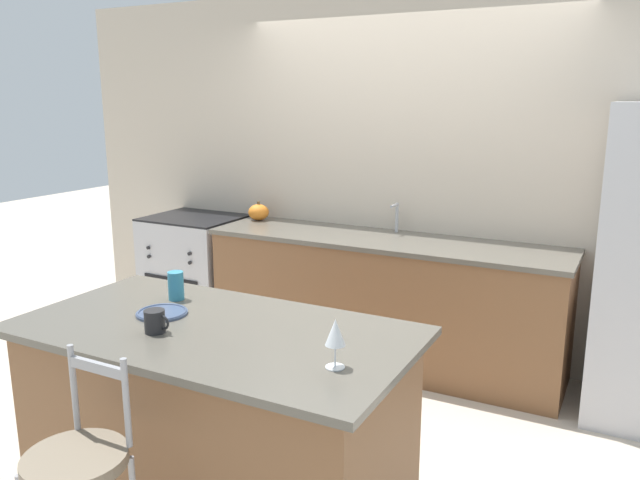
{
  "coord_description": "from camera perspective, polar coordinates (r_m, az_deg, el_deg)",
  "views": [
    {
      "loc": [
        1.59,
        -3.68,
        1.92
      ],
      "look_at": [
        -0.01,
        -0.59,
        1.12
      ],
      "focal_mm": 35.0,
      "sensor_mm": 36.0,
      "label": 1
    }
  ],
  "objects": [
    {
      "name": "ground_plane",
      "position": [
        4.44,
        3.8,
        -12.67
      ],
      "size": [
        18.0,
        18.0,
        0.0
      ],
      "primitive_type": "plane",
      "color": "beige"
    },
    {
      "name": "wall_back",
      "position": [
        4.72,
        7.65,
        5.91
      ],
      "size": [
        6.0,
        0.07,
        2.7
      ],
      "color": "beige",
      "rests_on": "ground_plane"
    },
    {
      "name": "back_counter",
      "position": [
        4.61,
        5.87,
        -5.46
      ],
      "size": [
        2.6,
        0.71,
        0.94
      ],
      "color": "brown",
      "rests_on": "ground_plane"
    },
    {
      "name": "sink_faucet",
      "position": [
        4.64,
        6.98,
        2.36
      ],
      "size": [
        0.02,
        0.13,
        0.22
      ],
      "color": "#ADAFB5",
      "rests_on": "back_counter"
    },
    {
      "name": "kitchen_island",
      "position": [
        3.03,
        -9.4,
        -15.94
      ],
      "size": [
        1.8,
        0.95,
        0.92
      ],
      "color": "brown",
      "rests_on": "ground_plane"
    },
    {
      "name": "oven_range",
      "position": [
        5.43,
        -11.2,
        -2.78
      ],
      "size": [
        0.75,
        0.68,
        0.94
      ],
      "color": "#B7B7BC",
      "rests_on": "ground_plane"
    },
    {
      "name": "dinner_plate",
      "position": [
        3.05,
        -14.25,
        -6.45
      ],
      "size": [
        0.24,
        0.24,
        0.02
      ],
      "color": "#425170",
      "rests_on": "kitchen_island"
    },
    {
      "name": "wine_glass",
      "position": [
        2.35,
        1.41,
        -8.54
      ],
      "size": [
        0.08,
        0.08,
        0.19
      ],
      "color": "white",
      "rests_on": "kitchen_island"
    },
    {
      "name": "coffee_mug",
      "position": [
        2.81,
        -14.83,
        -7.2
      ],
      "size": [
        0.12,
        0.09,
        0.1
      ],
      "color": "#232326",
      "rests_on": "kitchen_island"
    },
    {
      "name": "tumbler_cup",
      "position": [
        3.23,
        -13.04,
        -4.09
      ],
      "size": [
        0.08,
        0.08,
        0.14
      ],
      "color": "teal",
      "rests_on": "kitchen_island"
    },
    {
      "name": "pumpkin_decoration",
      "position": [
        5.12,
        -5.63,
        2.55
      ],
      "size": [
        0.17,
        0.17,
        0.15
      ],
      "color": "orange",
      "rests_on": "back_counter"
    }
  ]
}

